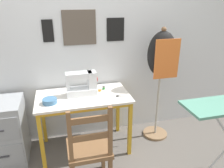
{
  "coord_description": "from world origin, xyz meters",
  "views": [
    {
      "loc": [
        -0.25,
        -1.96,
        1.74
      ],
      "look_at": [
        0.33,
        0.26,
        0.83
      ],
      "focal_mm": 35.0,
      "sensor_mm": 36.0,
      "label": 1
    }
  ],
  "objects_px": {
    "sewing_machine": "(83,84)",
    "thread_spool_mid_table": "(104,88)",
    "thread_spool_near_machine": "(100,90)",
    "filing_cabinet": "(6,131)",
    "scissors": "(120,96)",
    "dress_form": "(161,60)",
    "fabric_bowl": "(50,101)",
    "wooden_chair": "(89,149)"
  },
  "relations": [
    {
      "from": "fabric_bowl",
      "to": "filing_cabinet",
      "type": "distance_m",
      "value": 0.65
    },
    {
      "from": "wooden_chair",
      "to": "sewing_machine",
      "type": "bearing_deg",
      "value": 86.02
    },
    {
      "from": "fabric_bowl",
      "to": "filing_cabinet",
      "type": "xyz_separation_m",
      "value": [
        -0.51,
        0.14,
        -0.38
      ]
    },
    {
      "from": "scissors",
      "to": "wooden_chair",
      "type": "height_order",
      "value": "wooden_chair"
    },
    {
      "from": "thread_spool_near_machine",
      "to": "dress_form",
      "type": "xyz_separation_m",
      "value": [
        0.75,
        -0.04,
        0.32
      ]
    },
    {
      "from": "sewing_machine",
      "to": "filing_cabinet",
      "type": "relative_size",
      "value": 0.49
    },
    {
      "from": "sewing_machine",
      "to": "thread_spool_near_machine",
      "type": "distance_m",
      "value": 0.23
    },
    {
      "from": "sewing_machine",
      "to": "fabric_bowl",
      "type": "relative_size",
      "value": 2.35
    },
    {
      "from": "scissors",
      "to": "thread_spool_near_machine",
      "type": "relative_size",
      "value": 2.68
    },
    {
      "from": "filing_cabinet",
      "to": "sewing_machine",
      "type": "bearing_deg",
      "value": -0.16
    },
    {
      "from": "thread_spool_near_machine",
      "to": "filing_cabinet",
      "type": "height_order",
      "value": "thread_spool_near_machine"
    },
    {
      "from": "scissors",
      "to": "dress_form",
      "type": "height_order",
      "value": "dress_form"
    },
    {
      "from": "scissors",
      "to": "thread_spool_mid_table",
      "type": "height_order",
      "value": "thread_spool_mid_table"
    },
    {
      "from": "fabric_bowl",
      "to": "thread_spool_near_machine",
      "type": "xyz_separation_m",
      "value": [
        0.57,
        0.18,
        -0.01
      ]
    },
    {
      "from": "scissors",
      "to": "thread_spool_near_machine",
      "type": "height_order",
      "value": "thread_spool_near_machine"
    },
    {
      "from": "fabric_bowl",
      "to": "wooden_chair",
      "type": "distance_m",
      "value": 0.66
    },
    {
      "from": "scissors",
      "to": "wooden_chair",
      "type": "distance_m",
      "value": 0.7
    },
    {
      "from": "thread_spool_mid_table",
      "to": "filing_cabinet",
      "type": "relative_size",
      "value": 0.06
    },
    {
      "from": "thread_spool_near_machine",
      "to": "filing_cabinet",
      "type": "relative_size",
      "value": 0.06
    },
    {
      "from": "sewing_machine",
      "to": "dress_form",
      "type": "relative_size",
      "value": 0.24
    },
    {
      "from": "sewing_machine",
      "to": "dress_form",
      "type": "height_order",
      "value": "dress_form"
    },
    {
      "from": "sewing_machine",
      "to": "thread_spool_mid_table",
      "type": "height_order",
      "value": "sewing_machine"
    },
    {
      "from": "thread_spool_mid_table",
      "to": "dress_form",
      "type": "distance_m",
      "value": 0.77
    },
    {
      "from": "fabric_bowl",
      "to": "thread_spool_mid_table",
      "type": "relative_size",
      "value": 3.52
    },
    {
      "from": "fabric_bowl",
      "to": "dress_form",
      "type": "relative_size",
      "value": 0.1
    },
    {
      "from": "thread_spool_near_machine",
      "to": "fabric_bowl",
      "type": "bearing_deg",
      "value": -162.62
    },
    {
      "from": "scissors",
      "to": "thread_spool_near_machine",
      "type": "distance_m",
      "value": 0.27
    },
    {
      "from": "filing_cabinet",
      "to": "dress_form",
      "type": "bearing_deg",
      "value": -0.03
    },
    {
      "from": "thread_spool_near_machine",
      "to": "wooden_chair",
      "type": "height_order",
      "value": "wooden_chair"
    },
    {
      "from": "scissors",
      "to": "sewing_machine",
      "type": "bearing_deg",
      "value": 158.39
    },
    {
      "from": "thread_spool_mid_table",
      "to": "scissors",
      "type": "bearing_deg",
      "value": -61.19
    },
    {
      "from": "fabric_bowl",
      "to": "thread_spool_mid_table",
      "type": "distance_m",
      "value": 0.66
    },
    {
      "from": "sewing_machine",
      "to": "thread_spool_mid_table",
      "type": "xyz_separation_m",
      "value": [
        0.26,
        0.08,
        -0.11
      ]
    },
    {
      "from": "filing_cabinet",
      "to": "dress_form",
      "type": "relative_size",
      "value": 0.5
    },
    {
      "from": "sewing_machine",
      "to": "filing_cabinet",
      "type": "bearing_deg",
      "value": 179.84
    },
    {
      "from": "fabric_bowl",
      "to": "dress_form",
      "type": "bearing_deg",
      "value": 5.87
    },
    {
      "from": "dress_form",
      "to": "fabric_bowl",
      "type": "bearing_deg",
      "value": -174.13
    },
    {
      "from": "scissors",
      "to": "thread_spool_mid_table",
      "type": "bearing_deg",
      "value": 118.81
    },
    {
      "from": "sewing_machine",
      "to": "wooden_chair",
      "type": "relative_size",
      "value": 0.38
    },
    {
      "from": "thread_spool_mid_table",
      "to": "dress_form",
      "type": "relative_size",
      "value": 0.03
    },
    {
      "from": "sewing_machine",
      "to": "dress_form",
      "type": "distance_m",
      "value": 0.97
    },
    {
      "from": "sewing_machine",
      "to": "filing_cabinet",
      "type": "xyz_separation_m",
      "value": [
        -0.88,
        0.0,
        -0.48
      ]
    }
  ]
}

